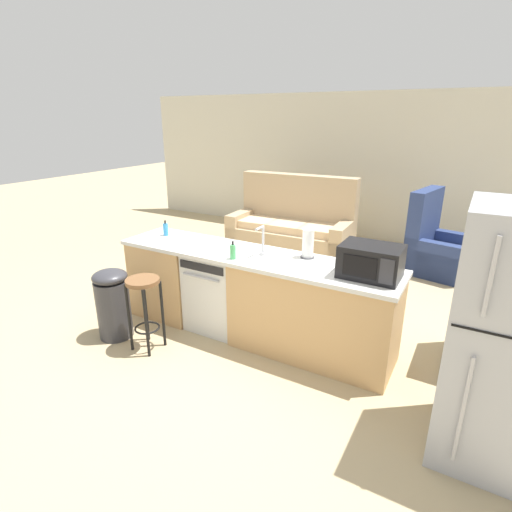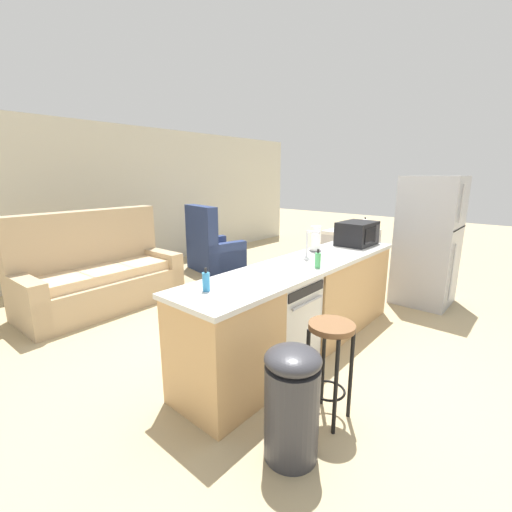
{
  "view_description": "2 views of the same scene",
  "coord_description": "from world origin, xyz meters",
  "px_view_note": "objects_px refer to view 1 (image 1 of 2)",
  "views": [
    {
      "loc": [
        2.04,
        -3.21,
        2.2
      ],
      "look_at": [
        0.15,
        0.1,
        0.85
      ],
      "focal_mm": 28.0,
      "sensor_mm": 36.0,
      "label": 1
    },
    {
      "loc": [
        -2.59,
        -1.76,
        1.73
      ],
      "look_at": [
        0.06,
        0.53,
        0.9
      ],
      "focal_mm": 24.0,
      "sensor_mm": 36.0,
      "label": 2
    }
  ],
  "objects_px": {
    "soap_bottle": "(233,252)",
    "dish_soap_bottle": "(166,229)",
    "microwave": "(371,261)",
    "paper_towel_roll": "(308,244)",
    "refrigerator": "(511,343)",
    "armchair": "(434,248)",
    "bar_stool": "(144,299)",
    "couch": "(293,228)",
    "stove_range": "(498,325)",
    "trash_bin": "(113,303)",
    "dishwasher": "(219,290)"
  },
  "relations": [
    {
      "from": "bar_stool",
      "to": "stove_range",
      "type": "bearing_deg",
      "value": 23.38
    },
    {
      "from": "soap_bottle",
      "to": "dish_soap_bottle",
      "type": "height_order",
      "value": "same"
    },
    {
      "from": "stove_range",
      "to": "microwave",
      "type": "height_order",
      "value": "microwave"
    },
    {
      "from": "paper_towel_roll",
      "to": "soap_bottle",
      "type": "relative_size",
      "value": 1.6
    },
    {
      "from": "bar_stool",
      "to": "couch",
      "type": "relative_size",
      "value": 0.36
    },
    {
      "from": "paper_towel_roll",
      "to": "soap_bottle",
      "type": "height_order",
      "value": "paper_towel_roll"
    },
    {
      "from": "dish_soap_bottle",
      "to": "dishwasher",
      "type": "bearing_deg",
      "value": -5.9
    },
    {
      "from": "soap_bottle",
      "to": "bar_stool",
      "type": "bearing_deg",
      "value": -142.11
    },
    {
      "from": "refrigerator",
      "to": "bar_stool",
      "type": "distance_m",
      "value": 2.99
    },
    {
      "from": "dishwasher",
      "to": "stove_range",
      "type": "height_order",
      "value": "stove_range"
    },
    {
      "from": "paper_towel_roll",
      "to": "trash_bin",
      "type": "relative_size",
      "value": 0.38
    },
    {
      "from": "refrigerator",
      "to": "stove_range",
      "type": "bearing_deg",
      "value": 89.99
    },
    {
      "from": "dishwasher",
      "to": "paper_towel_roll",
      "type": "bearing_deg",
      "value": 11.54
    },
    {
      "from": "microwave",
      "to": "refrigerator",
      "type": "bearing_deg",
      "value": -28.01
    },
    {
      "from": "microwave",
      "to": "dish_soap_bottle",
      "type": "xyz_separation_m",
      "value": [
        -2.35,
        0.08,
        -0.07
      ]
    },
    {
      "from": "dishwasher",
      "to": "microwave",
      "type": "xyz_separation_m",
      "value": [
        1.57,
        -0.0,
        0.62
      ]
    },
    {
      "from": "soap_bottle",
      "to": "dish_soap_bottle",
      "type": "distance_m",
      "value": 1.13
    },
    {
      "from": "bar_stool",
      "to": "trash_bin",
      "type": "height_order",
      "value": "same"
    },
    {
      "from": "dishwasher",
      "to": "refrigerator",
      "type": "height_order",
      "value": "refrigerator"
    },
    {
      "from": "refrigerator",
      "to": "microwave",
      "type": "xyz_separation_m",
      "value": [
        -1.03,
        0.55,
        0.18
      ]
    },
    {
      "from": "stove_range",
      "to": "bar_stool",
      "type": "xyz_separation_m",
      "value": [
        -2.96,
        -1.28,
        0.08
      ]
    },
    {
      "from": "paper_towel_roll",
      "to": "soap_bottle",
      "type": "xyz_separation_m",
      "value": [
        -0.6,
        -0.39,
        -0.07
      ]
    },
    {
      "from": "paper_towel_roll",
      "to": "armchair",
      "type": "xyz_separation_m",
      "value": [
        0.88,
        2.74,
        -0.69
      ]
    },
    {
      "from": "armchair",
      "to": "paper_towel_roll",
      "type": "bearing_deg",
      "value": -107.91
    },
    {
      "from": "stove_range",
      "to": "paper_towel_roll",
      "type": "bearing_deg",
      "value": -167.89
    },
    {
      "from": "soap_bottle",
      "to": "paper_towel_roll",
      "type": "bearing_deg",
      "value": 32.98
    },
    {
      "from": "soap_bottle",
      "to": "bar_stool",
      "type": "relative_size",
      "value": 0.24
    },
    {
      "from": "microwave",
      "to": "paper_towel_roll",
      "type": "xyz_separation_m",
      "value": [
        -0.65,
        0.19,
        -0.0
      ]
    },
    {
      "from": "armchair",
      "to": "dishwasher",
      "type": "bearing_deg",
      "value": -121.68
    },
    {
      "from": "couch",
      "to": "armchair",
      "type": "distance_m",
      "value": 2.21
    },
    {
      "from": "microwave",
      "to": "dish_soap_bottle",
      "type": "bearing_deg",
      "value": 178.01
    },
    {
      "from": "dish_soap_bottle",
      "to": "refrigerator",
      "type": "bearing_deg",
      "value": -10.57
    },
    {
      "from": "armchair",
      "to": "dish_soap_bottle",
      "type": "bearing_deg",
      "value": -132.24
    },
    {
      "from": "stove_range",
      "to": "dish_soap_bottle",
      "type": "distance_m",
      "value": 3.45
    },
    {
      "from": "microwave",
      "to": "armchair",
      "type": "xyz_separation_m",
      "value": [
        0.24,
        2.92,
        -0.69
      ]
    },
    {
      "from": "dish_soap_bottle",
      "to": "couch",
      "type": "relative_size",
      "value": 0.09
    },
    {
      "from": "dishwasher",
      "to": "stove_range",
      "type": "xyz_separation_m",
      "value": [
        2.6,
        0.55,
        0.03
      ]
    },
    {
      "from": "trash_bin",
      "to": "armchair",
      "type": "xyz_separation_m",
      "value": [
        2.62,
        3.65,
        -0.03
      ]
    },
    {
      "from": "microwave",
      "to": "soap_bottle",
      "type": "relative_size",
      "value": 2.84
    },
    {
      "from": "microwave",
      "to": "paper_towel_roll",
      "type": "relative_size",
      "value": 1.77
    },
    {
      "from": "soap_bottle",
      "to": "armchair",
      "type": "relative_size",
      "value": 0.15
    },
    {
      "from": "refrigerator",
      "to": "soap_bottle",
      "type": "relative_size",
      "value": 9.78
    },
    {
      "from": "trash_bin",
      "to": "couch",
      "type": "bearing_deg",
      "value": 83.09
    },
    {
      "from": "bar_stool",
      "to": "couch",
      "type": "distance_m",
      "value": 3.47
    },
    {
      "from": "trash_bin",
      "to": "couch",
      "type": "height_order",
      "value": "couch"
    },
    {
      "from": "stove_range",
      "to": "couch",
      "type": "relative_size",
      "value": 0.44
    },
    {
      "from": "couch",
      "to": "trash_bin",
      "type": "bearing_deg",
      "value": -96.91
    },
    {
      "from": "paper_towel_roll",
      "to": "armchair",
      "type": "bearing_deg",
      "value": 72.09
    },
    {
      "from": "refrigerator",
      "to": "armchair",
      "type": "distance_m",
      "value": 3.6
    },
    {
      "from": "stove_range",
      "to": "soap_bottle",
      "type": "xyz_separation_m",
      "value": [
        -2.28,
        -0.75,
        0.52
      ]
    }
  ]
}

